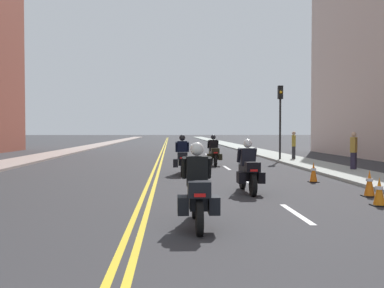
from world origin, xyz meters
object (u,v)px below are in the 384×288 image
at_px(traffic_cone_2, 369,183).
at_px(traffic_light_near, 280,109).
at_px(motorcycle_2, 182,159).
at_px(pedestrian_1, 294,145).
at_px(traffic_cone_1, 379,192).
at_px(traffic_cone_0, 314,172).
at_px(pedestrian_0, 354,151).
at_px(motorcycle_0, 197,193).
at_px(motorcycle_3, 214,153).
at_px(motorcycle_1, 248,171).

distance_m(traffic_cone_2, traffic_light_near, 14.58).
relative_size(motorcycle_2, traffic_cone_2, 3.08).
bearing_deg(pedestrian_1, motorcycle_2, 152.12).
bearing_deg(traffic_cone_1, traffic_cone_2, 73.30).
height_order(traffic_cone_0, pedestrian_0, pedestrian_0).
bearing_deg(traffic_cone_2, pedestrian_0, 70.08).
bearing_deg(motorcycle_0, pedestrian_1, 69.14).
bearing_deg(traffic_cone_2, motorcycle_0, -143.92).
bearing_deg(pedestrian_0, motorcycle_2, 136.27).
height_order(motorcycle_3, traffic_cone_2, motorcycle_3).
height_order(motorcycle_2, motorcycle_3, motorcycle_2).
relative_size(motorcycle_0, pedestrian_1, 1.22).
distance_m(motorcycle_0, traffic_cone_2, 6.24).
xyz_separation_m(motorcycle_1, motorcycle_3, (-0.03, 10.11, 0.01)).
xyz_separation_m(motorcycle_1, traffic_cone_0, (2.80, 2.56, -0.29)).
bearing_deg(motorcycle_1, pedestrian_0, 46.01).
distance_m(pedestrian_0, pedestrian_1, 7.30).
distance_m(traffic_cone_0, traffic_light_near, 11.32).
xyz_separation_m(motorcycle_1, traffic_cone_1, (2.81, -2.36, -0.30)).
bearing_deg(motorcycle_2, traffic_light_near, 53.03).
height_order(motorcycle_0, motorcycle_3, motorcycle_3).
distance_m(motorcycle_0, traffic_cone_0, 8.44).
height_order(motorcycle_3, pedestrian_0, pedestrian_0).
height_order(motorcycle_2, pedestrian_1, pedestrian_1).
xyz_separation_m(traffic_cone_2, pedestrian_1, (1.98, 14.54, 0.56)).
height_order(motorcycle_0, traffic_light_near, traffic_light_near).
bearing_deg(motorcycle_3, pedestrian_0, -34.68).
distance_m(motorcycle_3, pedestrian_0, 6.98).
bearing_deg(pedestrian_1, traffic_cone_0, -179.48).
relative_size(motorcycle_1, traffic_cone_2, 2.98).
relative_size(traffic_cone_0, traffic_cone_1, 1.03).
relative_size(traffic_cone_0, pedestrian_0, 0.41).
bearing_deg(traffic_light_near, motorcycle_1, -107.88).
height_order(motorcycle_1, traffic_cone_1, motorcycle_1).
height_order(traffic_cone_0, traffic_light_near, traffic_light_near).
xyz_separation_m(motorcycle_2, traffic_cone_0, (4.59, -2.97, -0.31)).
bearing_deg(traffic_cone_2, traffic_light_near, 85.71).
xyz_separation_m(traffic_cone_0, pedestrian_1, (2.44, 11.13, 0.57)).
relative_size(traffic_cone_1, traffic_light_near, 0.16).
height_order(traffic_light_near, pedestrian_1, traffic_light_near).
bearing_deg(traffic_light_near, pedestrian_1, 16.35).
xyz_separation_m(traffic_light_near, pedestrian_1, (0.91, 0.27, -2.21)).
bearing_deg(traffic_cone_0, traffic_cone_2, -82.37).
height_order(traffic_cone_2, pedestrian_1, pedestrian_1).
bearing_deg(pedestrian_1, motorcycle_3, 137.08).
bearing_deg(traffic_cone_0, motorcycle_3, 110.53).
bearing_deg(traffic_light_near, traffic_cone_2, -94.29).
height_order(traffic_cone_0, traffic_cone_2, traffic_cone_2).
xyz_separation_m(traffic_cone_0, traffic_cone_1, (0.01, -4.91, -0.01)).
height_order(traffic_cone_2, traffic_light_near, traffic_light_near).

